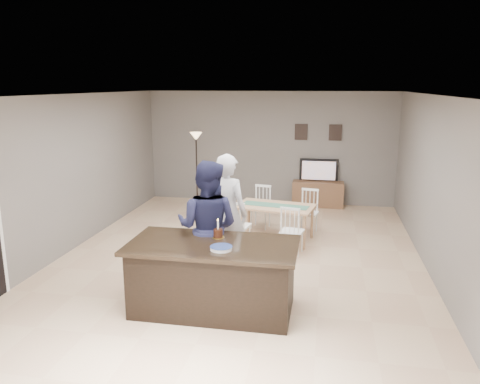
% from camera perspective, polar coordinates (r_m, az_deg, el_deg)
% --- Properties ---
extents(floor, '(8.00, 8.00, 0.00)m').
position_cam_1_polar(floor, '(7.91, -0.09, -8.20)').
color(floor, tan).
rests_on(floor, ground).
extents(room_shell, '(8.00, 8.00, 8.00)m').
position_cam_1_polar(room_shell, '(7.47, -0.10, 3.89)').
color(room_shell, slate).
rests_on(room_shell, floor).
extents(kitchen_island, '(2.15, 1.10, 0.90)m').
position_cam_1_polar(kitchen_island, '(6.11, -3.27, -10.23)').
color(kitchen_island, black).
rests_on(kitchen_island, floor).
extents(tv_console, '(1.20, 0.40, 0.60)m').
position_cam_1_polar(tv_console, '(11.31, 9.46, -0.24)').
color(tv_console, brown).
rests_on(tv_console, floor).
extents(television, '(0.91, 0.12, 0.53)m').
position_cam_1_polar(television, '(11.26, 9.58, 2.63)').
color(television, black).
rests_on(television, tv_console).
extents(tv_screen_glow, '(0.78, 0.00, 0.78)m').
position_cam_1_polar(tv_screen_glow, '(11.18, 9.57, 2.59)').
color(tv_screen_glow, orange).
rests_on(tv_screen_glow, tv_console).
extents(picture_frames, '(1.10, 0.02, 0.38)m').
position_cam_1_polar(picture_frames, '(11.28, 9.51, 7.20)').
color(picture_frames, black).
rests_on(picture_frames, room_shell).
extents(woman, '(0.78, 0.63, 1.85)m').
position_cam_1_polar(woman, '(7.22, -1.58, -2.57)').
color(woman, '#BBBBC0').
rests_on(woman, floor).
extents(man, '(0.98, 0.80, 1.87)m').
position_cam_1_polar(man, '(6.49, -3.98, -4.30)').
color(man, '#1B1D3C').
rests_on(man, floor).
extents(birthday_cake, '(0.16, 0.16, 0.25)m').
position_cam_1_polar(birthday_cake, '(6.15, -2.69, -5.03)').
color(birthday_cake, gold).
rests_on(birthday_cake, kitchen_island).
extents(plate_stack, '(0.27, 0.27, 0.04)m').
position_cam_1_polar(plate_stack, '(5.72, -2.31, -6.84)').
color(plate_stack, white).
rests_on(plate_stack, kitchen_island).
extents(dining_table, '(1.60, 1.80, 0.86)m').
position_cam_1_polar(dining_table, '(8.73, 4.30, -2.37)').
color(dining_table, tan).
rests_on(dining_table, floor).
extents(floor_lamp, '(0.27, 0.27, 1.80)m').
position_cam_1_polar(floor_lamp, '(10.68, -5.35, 5.09)').
color(floor_lamp, black).
rests_on(floor_lamp, floor).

